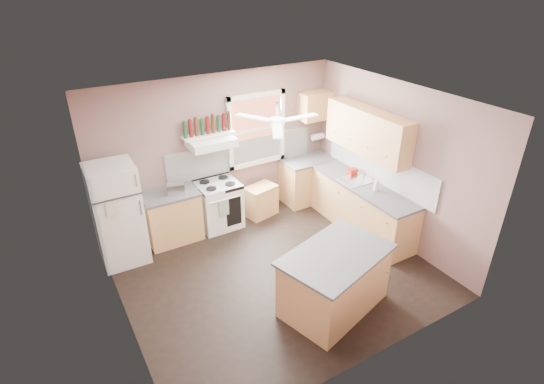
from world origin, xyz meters
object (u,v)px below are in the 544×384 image
stove (219,205)px  toaster (176,189)px  island (334,282)px  refrigerator (118,214)px  cart (261,201)px

stove → toaster: bearing=-174.6°
island → refrigerator: bearing=114.7°
cart → island: 2.72m
refrigerator → toaster: refrigerator is taller
refrigerator → island: refrigerator is taller
toaster → island: toaster is taller
refrigerator → cart: bearing=3.3°
toaster → stove: (0.77, 0.07, -0.56)m
refrigerator → toaster: bearing=5.4°
toaster → island: 3.01m
cart → island: size_ratio=0.41×
refrigerator → stove: size_ratio=1.93×
refrigerator → stove: refrigerator is taller
stove → island: size_ratio=0.61×
toaster → stove: 0.96m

